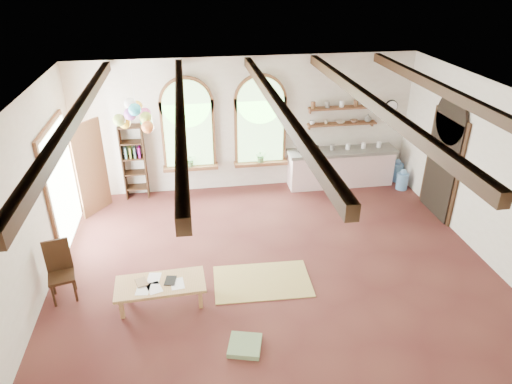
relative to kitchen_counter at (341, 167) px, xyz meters
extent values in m
plane|color=brown|center=(-2.30, -3.20, -0.48)|extent=(8.00, 8.00, 0.00)
cube|color=brown|center=(-3.70, 0.24, 0.97)|extent=(1.24, 0.08, 1.64)
cylinder|color=brown|center=(-3.70, 0.24, 1.72)|extent=(1.24, 0.08, 1.24)
cube|color=#7EB56C|center=(-3.70, 0.20, 0.97)|extent=(1.10, 0.04, 1.50)
cube|color=brown|center=(-3.70, 0.15, 0.18)|extent=(1.30, 0.28, 0.08)
cube|color=brown|center=(-2.00, 0.24, 0.97)|extent=(1.24, 0.08, 1.64)
cylinder|color=brown|center=(-2.00, 0.24, 1.72)|extent=(1.24, 0.08, 1.24)
cube|color=#7EB56C|center=(-2.00, 0.20, 0.97)|extent=(1.10, 0.04, 1.50)
cube|color=brown|center=(-2.00, 0.15, 0.18)|extent=(1.30, 0.28, 0.08)
cube|color=brown|center=(-6.25, -1.40, 0.67)|extent=(0.10, 1.90, 2.50)
cube|color=black|center=(1.65, -1.70, 0.62)|extent=(0.10, 1.30, 2.40)
cube|color=#FAD5D4|center=(0.00, 0.00, -0.05)|extent=(2.60, 0.55, 0.86)
cube|color=gray|center=(0.00, 0.00, 0.42)|extent=(2.68, 0.62, 0.08)
cube|color=brown|center=(0.00, 0.18, 1.07)|extent=(1.70, 0.24, 0.04)
cube|color=brown|center=(0.00, 0.18, 1.47)|extent=(1.70, 0.24, 0.04)
cylinder|color=black|center=(1.25, 0.25, 1.42)|extent=(0.32, 0.04, 0.32)
cube|color=#331C10|center=(-5.25, 0.12, 0.42)|extent=(0.03, 0.32, 1.80)
cube|color=#331C10|center=(-4.75, 0.12, 0.42)|extent=(0.03, 0.32, 1.80)
cube|color=tan|center=(-4.33, -3.86, -0.09)|extent=(1.48, 0.72, 0.05)
cube|color=tan|center=(-4.95, -4.12, -0.29)|extent=(0.06, 0.06, 0.37)
cube|color=tan|center=(-3.70, -4.07, -0.29)|extent=(0.06, 0.06, 0.37)
cube|color=tan|center=(-4.96, -3.65, -0.29)|extent=(0.06, 0.06, 0.37)
cube|color=tan|center=(-3.72, -3.60, -0.29)|extent=(0.06, 0.06, 0.37)
cube|color=#331C10|center=(-5.95, -3.47, -0.04)|extent=(0.50, 0.50, 0.05)
cube|color=#331C10|center=(-5.99, -3.28, 0.26)|extent=(0.41, 0.14, 0.61)
cube|color=tan|center=(-2.59, -3.56, -0.47)|extent=(1.74, 1.11, 0.02)
cube|color=gray|center=(-3.10, -5.05, -0.44)|extent=(0.58, 0.58, 0.08)
cylinder|color=#6198D1|center=(1.45, -0.49, -0.27)|extent=(0.28, 0.28, 0.42)
sphere|color=#6198D1|center=(1.45, -0.49, -0.01)|extent=(0.15, 0.15, 0.15)
cylinder|color=#6198D1|center=(1.52, 0.00, -0.25)|extent=(0.30, 0.30, 0.46)
sphere|color=#6198D1|center=(1.52, 0.00, 0.03)|extent=(0.16, 0.16, 0.16)
cylinder|color=white|center=(-4.70, -0.90, 2.30)|extent=(0.01, 0.01, 0.85)
sphere|color=#249C5F|center=(-4.53, -0.84, 1.69)|extent=(0.25, 0.25, 0.25)
sphere|color=#E64C9F|center=(-4.55, -0.68, 1.81)|extent=(0.25, 0.25, 0.25)
sphere|color=yellow|center=(-4.71, -0.55, 1.93)|extent=(0.25, 0.25, 0.25)
sphere|color=white|center=(-4.81, -0.75, 2.05)|extent=(0.25, 0.25, 0.25)
sphere|color=yellow|center=(-4.96, -0.83, 1.69)|extent=(0.25, 0.25, 0.25)
sphere|color=#8BA547|center=(-5.03, -1.02, 1.81)|extent=(0.25, 0.25, 0.25)
sphere|color=#B65BC2|center=(-4.80, -1.05, 1.93)|extent=(0.25, 0.25, 0.25)
sphere|color=#33B8D9|center=(-4.69, -1.17, 2.05)|extent=(0.25, 0.25, 0.25)
sphere|color=orange|center=(-4.48, -1.18, 1.69)|extent=(0.25, 0.25, 0.25)
sphere|color=#ABBF43|center=(-4.52, -0.95, 1.81)|extent=(0.25, 0.25, 0.25)
imported|color=olive|center=(-4.72, -3.84, -0.05)|extent=(0.24, 0.29, 0.02)
cube|color=black|center=(-4.17, -3.83, -0.06)|extent=(0.21, 0.28, 0.01)
imported|color=#598C4C|center=(-3.70, 0.12, 0.37)|extent=(0.27, 0.23, 0.30)
imported|color=#598C4C|center=(-2.00, 0.12, 0.37)|extent=(0.27, 0.23, 0.30)
imported|color=white|center=(-0.75, 0.18, 1.14)|extent=(0.12, 0.10, 0.10)
imported|color=beige|center=(-0.40, 0.18, 1.14)|extent=(0.10, 0.10, 0.09)
imported|color=beige|center=(-0.05, 0.18, 1.12)|extent=(0.22, 0.22, 0.05)
imported|color=#8C664C|center=(0.30, 0.18, 1.12)|extent=(0.20, 0.20, 0.06)
imported|color=slate|center=(0.65, 0.18, 1.19)|extent=(0.18, 0.18, 0.19)
camera|label=1|loc=(-3.70, -9.95, 4.67)|focal=32.00mm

